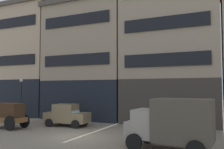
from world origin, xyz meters
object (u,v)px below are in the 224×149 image
object	(u,v)px
cargo_wagon	(9,114)
delivery_truck_near	(171,122)
sedan_dark	(67,115)
streetlamp_curbside	(21,93)

from	to	relation	value
cargo_wagon	delivery_truck_near	xyz separation A→B (m)	(12.94, -1.62, 0.28)
delivery_truck_near	sedan_dark	size ratio (longest dim) A/B	1.17
cargo_wagon	streetlamp_curbside	distance (m)	5.91
delivery_truck_near	cargo_wagon	bearing A→B (deg)	172.84
sedan_dark	streetlamp_curbside	bearing A→B (deg)	165.31
cargo_wagon	delivery_truck_near	size ratio (longest dim) A/B	0.66
sedan_dark	streetlamp_curbside	xyz separation A→B (m)	(-6.89, 1.81, 1.76)
cargo_wagon	sedan_dark	bearing A→B (deg)	38.58
delivery_truck_near	streetlamp_curbside	xyz separation A→B (m)	(-16.30, 6.25, 1.25)
delivery_truck_near	streetlamp_curbside	world-z (taller)	streetlamp_curbside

